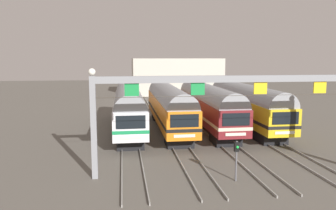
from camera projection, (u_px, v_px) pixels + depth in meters
ground_plane at (188, 129)px, 35.63m from camera, size 160.00×160.00×0.00m
track_bed at (167, 106)px, 52.29m from camera, size 14.12×70.00×0.15m
commuter_train_white at (129, 106)px, 34.40m from camera, size 2.88×18.06×4.77m
commuter_train_orange at (169, 105)px, 34.96m from camera, size 2.88×18.06×4.77m
commuter_train_maroon at (208, 104)px, 35.53m from camera, size 2.88×18.06×5.05m
commuter_train_yellow at (246, 103)px, 36.09m from camera, size 2.88×18.06×5.05m
catenary_gantry at (229, 96)px, 21.66m from camera, size 17.85×0.44×6.97m
yard_signal_mast at (236, 153)px, 20.48m from camera, size 0.28×0.35×2.55m
maintenance_building at (176, 76)px, 69.82m from camera, size 18.14×10.00×7.40m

